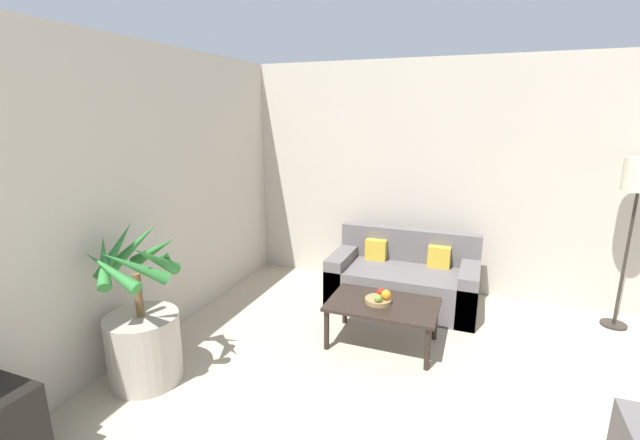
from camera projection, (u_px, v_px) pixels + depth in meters
The scene contains 10 objects.
wall_back at pixel (544, 184), 4.61m from camera, with size 8.37×0.06×2.70m.
wall_left at pixel (8, 233), 2.73m from camera, with size 0.06×8.34×2.70m.
potted_palm at pixel (143, 332), 3.37m from camera, with size 0.71×0.72×1.29m.
sofa_loveseat at pixel (403, 280), 4.79m from camera, with size 1.59×0.81×0.80m.
floor_lamp at pixel (639, 186), 3.99m from camera, with size 0.30×0.30×1.70m.
coffee_table at pixel (383, 308), 3.91m from camera, with size 0.99×0.63×0.41m.
fruit_bowl at pixel (378, 300), 3.90m from camera, with size 0.24×0.24×0.04m.
apple_red at pixel (381, 292), 3.95m from camera, with size 0.07×0.07×0.07m.
apple_green at pixel (378, 298), 3.82m from camera, with size 0.07×0.07×0.07m.
orange_fruit at pixel (386, 295), 3.87m from camera, with size 0.09×0.09×0.09m.
Camera 1 is at (-0.60, 1.64, 2.10)m, focal length 24.00 mm.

